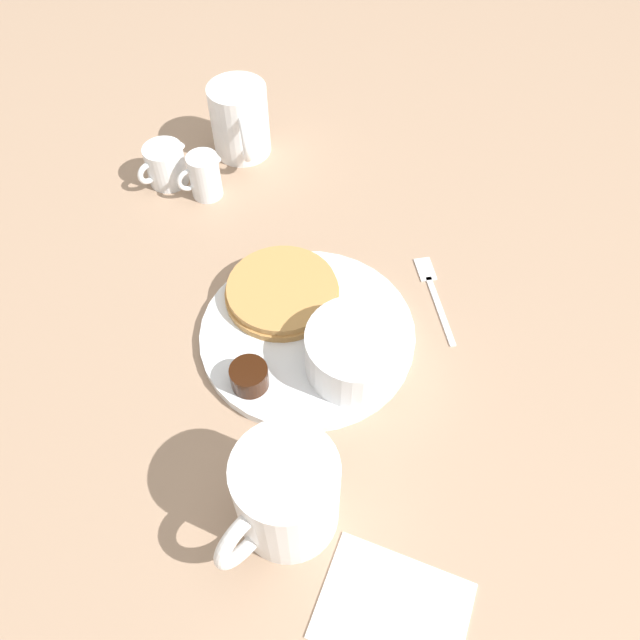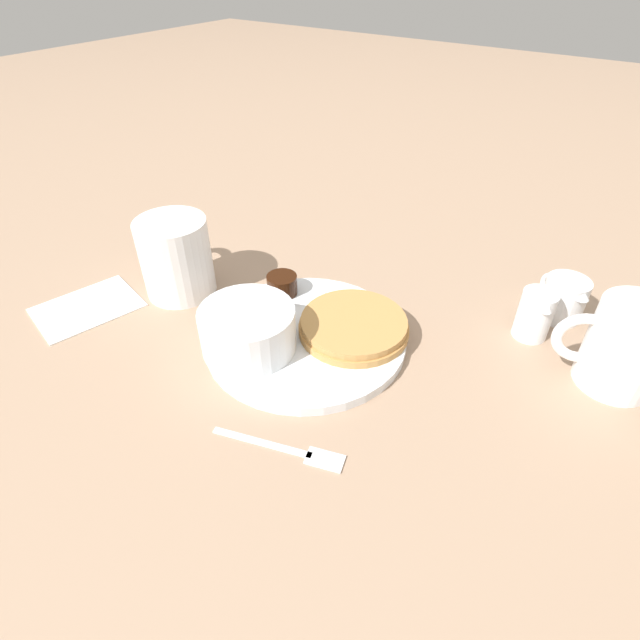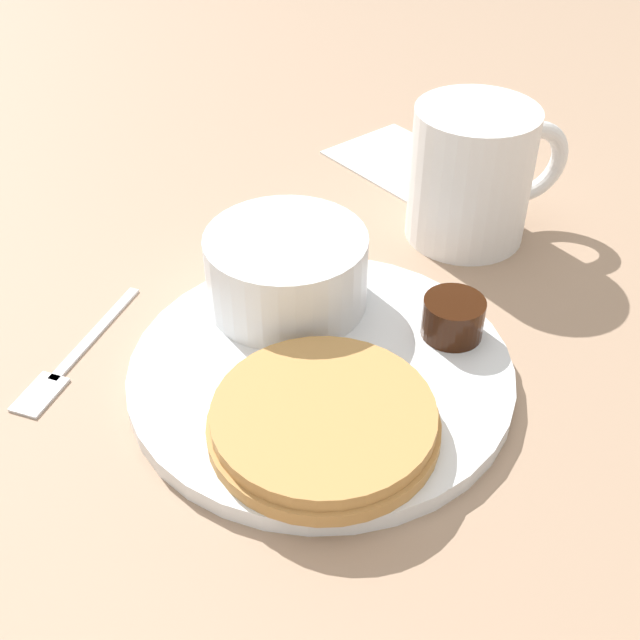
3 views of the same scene
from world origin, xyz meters
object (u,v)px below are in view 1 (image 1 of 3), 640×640
at_px(creamer_pitcher_near, 204,176).
at_px(creamer_pitcher_far, 165,165).
at_px(second_mug, 240,121).
at_px(bowl, 357,350).
at_px(plate, 308,334).
at_px(fork, 433,289).
at_px(coffee_mug, 285,496).

distance_m(creamer_pitcher_near, creamer_pitcher_far, 0.06).
bearing_deg(second_mug, creamer_pitcher_near, 72.44).
bearing_deg(bowl, creamer_pitcher_far, -44.11).
height_order(plate, second_mug, second_mug).
bearing_deg(fork, creamer_pitcher_far, -22.32).
relative_size(coffee_mug, creamer_pitcher_far, 1.81).
relative_size(bowl, coffee_mug, 0.91).
xyz_separation_m(coffee_mug, second_mug, (0.15, -0.52, -0.00)).
bearing_deg(coffee_mug, creamer_pitcher_far, -62.01).
bearing_deg(fork, creamer_pitcher_near, -23.07).
bearing_deg(creamer_pitcher_far, plate, 133.70).
bearing_deg(bowl, coffee_mug, 73.98).
xyz_separation_m(plate, second_mug, (0.14, -0.31, 0.04)).
xyz_separation_m(bowl, second_mug, (0.19, -0.35, 0.01)).
height_order(bowl, coffee_mug, coffee_mug).
height_order(fork, second_mug, second_mug).
height_order(coffee_mug, fork, coffee_mug).
distance_m(bowl, coffee_mug, 0.17).
distance_m(coffee_mug, creamer_pitcher_near, 0.46).
bearing_deg(bowl, fork, -123.14).
bearing_deg(plate, second_mug, -66.40).
height_order(plate, creamer_pitcher_far, creamer_pitcher_far).
bearing_deg(bowl, second_mug, -61.08).
relative_size(bowl, creamer_pitcher_far, 1.66).
bearing_deg(fork, coffee_mug, 66.09).
bearing_deg(fork, bowl, 56.86).
distance_m(fork, second_mug, 0.36).
bearing_deg(second_mug, creamer_pitcher_far, 40.78).
xyz_separation_m(coffee_mug, creamer_pitcher_near, (0.18, -0.42, -0.02)).
bearing_deg(plate, bowl, 146.33).
distance_m(bowl, fork, 0.15).
bearing_deg(creamer_pitcher_far, creamer_pitcher_near, 161.76).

